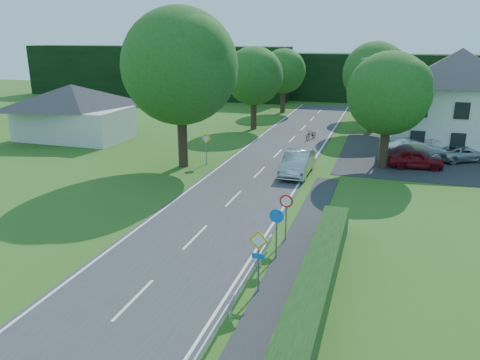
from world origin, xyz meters
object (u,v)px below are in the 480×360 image
(motorcycle, at_px, (311,134))
(parked_car_red, at_px, (415,159))
(streetlight, at_px, (382,105))
(moving_car, at_px, (297,163))
(parked_car_silver_b, at_px, (463,153))
(parked_car_silver_a, at_px, (415,150))
(parasol, at_px, (430,149))

(motorcycle, distance_m, parked_car_red, 12.00)
(streetlight, xyz_separation_m, moving_car, (-5.36, -5.64, -3.58))
(parked_car_silver_b, bearing_deg, parked_car_silver_a, 74.45)
(parked_car_silver_a, bearing_deg, moving_car, 114.11)
(motorcycle, height_order, parked_car_red, parked_car_red)
(streetlight, height_order, parasol, streetlight)
(moving_car, bearing_deg, parasol, 37.94)
(parked_car_red, relative_size, parasol, 2.09)
(parked_car_silver_b, bearing_deg, moving_car, 92.62)
(parasol, bearing_deg, streetlight, -159.20)
(parked_car_silver_a, bearing_deg, parked_car_silver_b, -90.41)
(streetlight, height_order, parked_car_silver_a, streetlight)
(parked_car_red, height_order, parked_car_silver_b, parked_car_red)
(streetlight, height_order, motorcycle, streetlight)
(parked_car_silver_a, bearing_deg, motorcycle, 44.15)
(parked_car_silver_b, bearing_deg, motorcycle, 40.41)
(parked_car_red, bearing_deg, streetlight, 58.59)
(parked_car_silver_b, xyz_separation_m, parasol, (-2.50, -0.54, 0.26))
(motorcycle, bearing_deg, parked_car_silver_b, 0.40)
(moving_car, bearing_deg, parked_car_silver_a, 39.83)
(motorcycle, bearing_deg, parked_car_red, -21.13)
(moving_car, bearing_deg, parked_car_silver_b, 33.48)
(motorcycle, bearing_deg, streetlight, -26.08)
(streetlight, bearing_deg, parked_car_silver_b, 17.54)
(motorcycle, distance_m, parasol, 11.44)
(motorcycle, relative_size, parked_car_silver_b, 0.41)
(parked_car_red, xyz_separation_m, parasol, (1.19, 2.84, 0.18))
(parked_car_red, bearing_deg, parked_car_silver_b, -52.98)
(parasol, bearing_deg, parked_car_silver_b, 12.14)
(streetlight, relative_size, parked_car_silver_a, 1.61)
(parked_car_red, bearing_deg, parked_car_silver_a, -6.87)
(streetlight, relative_size, motorcycle, 4.39)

